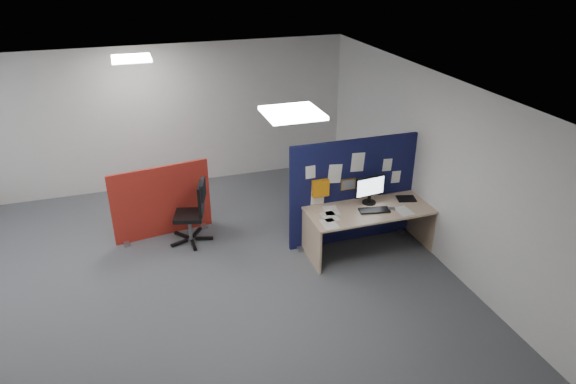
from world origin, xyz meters
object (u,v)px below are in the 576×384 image
object	(u,v)px
navy_divider	(352,191)
main_desk	(368,217)
red_divider	(162,202)
monitor_main	(370,189)
office_chair	(195,208)

from	to	relation	value
navy_divider	main_desk	size ratio (longest dim) A/B	1.08
navy_divider	red_divider	bearing A→B (deg)	158.87
main_desk	monitor_main	world-z (taller)	monitor_main
main_desk	red_divider	bearing A→B (deg)	153.82
navy_divider	red_divider	world-z (taller)	navy_divider
red_divider	navy_divider	bearing A→B (deg)	-29.88
navy_divider	red_divider	xyz separation A→B (m)	(-2.81, 1.09, -0.27)
main_desk	office_chair	size ratio (longest dim) A/B	1.86
main_desk	monitor_main	distance (m)	0.43
navy_divider	office_chair	world-z (taller)	navy_divider
navy_divider	monitor_main	bearing A→B (deg)	-50.38
monitor_main	office_chair	xyz separation A→B (m)	(-2.53, 0.93, -0.39)
main_desk	monitor_main	xyz separation A→B (m)	(0.07, 0.13, 0.41)
monitor_main	office_chair	world-z (taller)	monitor_main
monitor_main	navy_divider	bearing A→B (deg)	123.09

